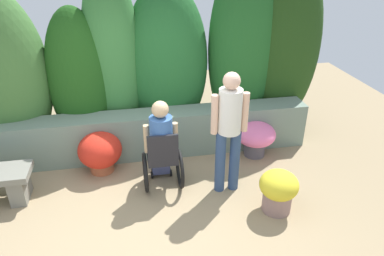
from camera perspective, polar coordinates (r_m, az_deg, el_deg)
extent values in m
plane|color=#947F5E|center=(4.63, -7.71, -14.92)|extent=(11.26, 11.26, 0.00)
cube|color=slate|center=(5.78, -9.02, -1.12)|extent=(5.60, 0.45, 0.72)
ellipsoid|color=#3F6D32|center=(6.15, -28.10, 7.40)|extent=(1.45, 1.02, 2.63)
ellipsoid|color=#1D4D16|center=(5.94, -17.39, 7.06)|extent=(0.97, 0.68, 2.29)
ellipsoid|color=#377737|center=(5.89, -12.37, 10.43)|extent=(0.90, 0.63, 2.86)
ellipsoid|color=#215E29|center=(6.05, -3.99, 10.17)|extent=(1.35, 0.95, 2.60)
ellipsoid|color=#215B23|center=(6.20, 8.07, 12.44)|extent=(1.18, 0.83, 3.02)
ellipsoid|color=#204015|center=(6.50, 14.08, 12.56)|extent=(1.34, 0.94, 3.01)
cube|color=slate|center=(5.39, -25.61, -8.40)|extent=(0.20, 0.40, 0.37)
cube|color=black|center=(4.91, -4.75, -4.60)|extent=(0.40, 0.40, 0.06)
cube|color=black|center=(4.64, -4.61, -3.37)|extent=(0.40, 0.04, 0.40)
cube|color=black|center=(5.40, -4.96, -6.40)|extent=(0.28, 0.12, 0.03)
torus|color=black|center=(5.02, -7.39, -6.97)|extent=(0.05, 0.56, 0.56)
torus|color=black|center=(5.06, -1.93, -6.45)|extent=(0.05, 0.56, 0.56)
cylinder|color=black|center=(5.36, -6.36, -7.39)|extent=(0.03, 0.10, 0.10)
cylinder|color=black|center=(5.38, -3.37, -7.11)|extent=(0.03, 0.10, 0.10)
cube|color=#404671|center=(4.94, -4.93, -2.91)|extent=(0.30, 0.40, 0.16)
cube|color=#404671|center=(5.29, -5.01, -5.04)|extent=(0.26, 0.14, 0.43)
cylinder|color=#3860A2|center=(4.71, -4.89, -1.03)|extent=(0.30, 0.30, 0.50)
cylinder|color=tan|center=(4.79, -7.19, -1.72)|extent=(0.08, 0.08, 0.40)
cylinder|color=tan|center=(4.82, -2.69, -1.33)|extent=(0.08, 0.08, 0.40)
sphere|color=tan|center=(4.55, -5.07, 2.95)|extent=(0.22, 0.22, 0.22)
cylinder|color=navy|center=(4.89, 4.48, -5.38)|extent=(0.14, 0.14, 0.91)
cylinder|color=navy|center=(4.94, 6.73, -5.13)|extent=(0.14, 0.14, 0.91)
cylinder|color=silver|center=(4.56, 6.04, 2.65)|extent=(0.30, 0.30, 0.59)
cylinder|color=beige|center=(4.52, 3.59, 2.13)|extent=(0.09, 0.09, 0.53)
cylinder|color=beige|center=(4.63, 8.40, 2.50)|extent=(0.09, 0.09, 0.53)
sphere|color=beige|center=(4.40, 6.30, 7.43)|extent=(0.22, 0.22, 0.22)
cylinder|color=#AC5736|center=(5.63, -14.07, -5.58)|extent=(0.36, 0.36, 0.21)
ellipsoid|color=#265E26|center=(5.54, -14.27, -4.09)|extent=(0.39, 0.39, 0.19)
ellipsoid|color=red|center=(5.50, -14.36, -3.39)|extent=(0.64, 0.64, 0.53)
cylinder|color=gray|center=(4.84, 13.28, -11.08)|extent=(0.37, 0.37, 0.29)
ellipsoid|color=#1C6732|center=(4.72, 13.53, -9.27)|extent=(0.41, 0.41, 0.13)
ellipsoid|color=yellow|center=(4.69, 13.60, -8.74)|extent=(0.49, 0.49, 0.36)
cylinder|color=#504C56|center=(5.91, 9.86, -2.98)|extent=(0.34, 0.34, 0.28)
ellipsoid|color=#296635|center=(5.82, 10.01, -1.41)|extent=(0.37, 0.37, 0.13)
ellipsoid|color=pink|center=(5.80, 10.05, -0.94)|extent=(0.63, 0.63, 0.36)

